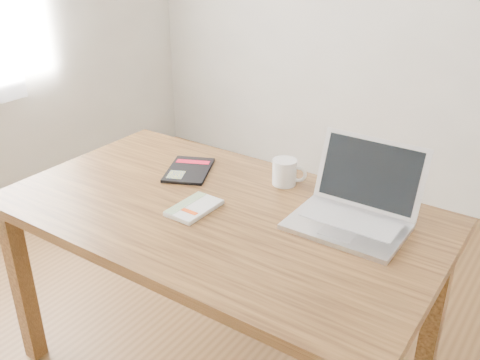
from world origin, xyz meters
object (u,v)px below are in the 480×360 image
Objects in this scene: desk at (219,231)px; white_guidebook at (194,208)px; coffee_mug at (285,172)px; laptop at (355,207)px; black_guidebook at (189,170)px.

white_guidebook is (-0.06, -0.06, 0.10)m from desk.
laptop is at bearing -35.08° from coffee_mug.
desk is at bearing -123.39° from coffee_mug.
black_guidebook reaches higher than desk.
laptop is 0.35m from coffee_mug.
coffee_mug is at bearing 67.12° from white_guidebook.
laptop is at bearing 27.24° from white_guidebook.
white_guidebook is 0.52× the size of laptop.
black_guidebook is at bearing 147.17° from desk.
laptop reaches higher than desk.
laptop reaches higher than white_guidebook.
laptop is at bearing -24.41° from black_guidebook.
desk is 7.95× the size of white_guidebook.
white_guidebook is 0.39m from coffee_mug.
black_guidebook is (-0.28, 0.18, 0.10)m from desk.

